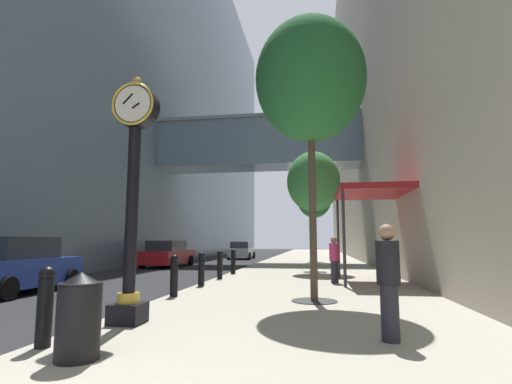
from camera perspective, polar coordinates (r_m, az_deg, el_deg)
The scene contains 20 objects.
ground_plane at distance 28.74m, azimuth 0.83°, elevation -10.41°, with size 110.00×110.00×0.00m, color #262628.
sidewalk_right at distance 31.46m, azimuth 8.17°, elevation -9.94°, with size 7.17×80.00×0.14m, color #ADA593.
building_block_left at distance 38.83m, azimuth -16.98°, elevation 18.33°, with size 23.81×80.00×36.43m.
building_block_right at distance 35.51m, azimuth 21.47°, elevation 17.56°, with size 9.00×80.00×32.37m.
street_clock at distance 7.41m, azimuth -17.66°, elevation 1.21°, with size 0.84×0.55×4.51m.
bollard_nearest at distance 6.24m, azimuth -28.60°, elevation -14.34°, with size 0.22×0.22×1.08m.
bollard_third at distance 10.58m, azimuth -11.95°, elevation -11.79°, with size 0.22×0.22×1.08m.
bollard_fourth at distance 12.91m, azimuth -8.03°, elevation -11.04°, with size 0.22×0.22×1.08m.
bollard_fifth at distance 15.28m, azimuth -5.33°, elevation -10.48°, with size 0.22×0.22×1.08m.
bollard_sixth at distance 17.68m, azimuth -3.37°, elevation -10.06°, with size 0.22×0.22×1.08m.
street_tree_near at distance 10.48m, azimuth 7.98°, elevation 15.95°, with size 2.82×2.82×7.20m.
street_tree_mid_near at distance 18.76m, azimuth 8.44°, elevation 1.47°, with size 2.52×2.52×5.73m.
street_tree_mid_far at distance 27.62m, azimuth 8.55°, elevation -0.95°, with size 2.42×2.42×5.85m.
trash_bin at distance 5.43m, azimuth -24.57°, elevation -16.05°, with size 0.53×0.53×1.05m.
pedestrian_walking at distance 6.11m, azimuth 18.91°, elevation -11.93°, with size 0.48×0.48×1.68m.
pedestrian_by_clock at distance 13.95m, azimuth 11.44°, elevation -9.56°, with size 0.45×0.45×1.60m.
storefront_awning at distance 14.58m, azimuth 16.44°, elevation -0.22°, with size 2.40×3.60×3.30m.
car_blue_near at distance 14.04m, azimuth -31.90°, elevation -9.24°, with size 2.07×4.02×1.70m.
car_silver_mid at distance 35.37m, azimuth -2.15°, elevation -8.59°, with size 2.13×4.33×1.55m.
car_red_far at distance 24.94m, azimuth -12.85°, elevation -8.89°, with size 2.10×4.67×1.62m.
Camera 1 is at (3.96, -1.42, 1.57)m, focal length 27.20 mm.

